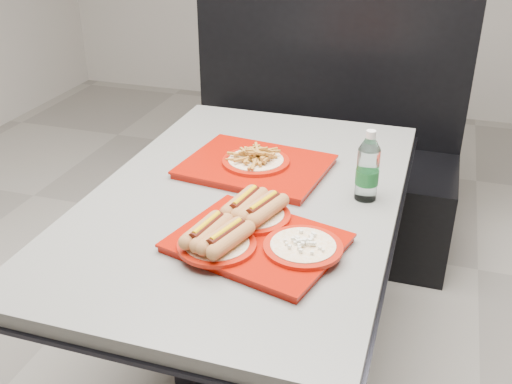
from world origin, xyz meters
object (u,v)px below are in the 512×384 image
(booth_bench, at_px, (318,157))
(tray_far, at_px, (256,163))
(water_bottle, at_px, (368,170))
(diner_table, at_px, (246,239))
(tray_near, at_px, (252,233))

(booth_bench, xyz_separation_m, tray_far, (-0.02, -0.93, 0.37))
(water_bottle, bearing_deg, diner_table, -167.52)
(diner_table, height_order, water_bottle, water_bottle)
(tray_near, xyz_separation_m, tray_far, (-0.13, 0.43, -0.01))
(water_bottle, bearing_deg, tray_far, 166.91)
(booth_bench, height_order, water_bottle, booth_bench)
(tray_near, distance_m, tray_far, 0.45)
(tray_far, bearing_deg, tray_near, -73.42)
(booth_bench, distance_m, water_bottle, 1.16)
(tray_near, relative_size, tray_far, 0.98)
(booth_bench, bearing_deg, tray_far, -91.19)
(diner_table, xyz_separation_m, tray_near, (0.11, -0.27, 0.20))
(diner_table, relative_size, water_bottle, 6.59)
(diner_table, height_order, tray_near, tray_near)
(booth_bench, xyz_separation_m, water_bottle, (0.35, -1.02, 0.44))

